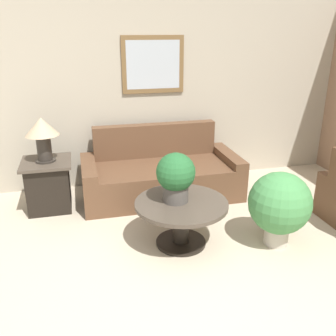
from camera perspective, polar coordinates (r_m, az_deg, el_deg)
name	(u,v)px	position (r m, az deg, el deg)	size (l,w,h in m)	color
ground_plane	(226,326)	(3.13, 8.86, -22.74)	(20.00, 20.00, 0.00)	#BCAD93
wall_back	(148,91)	(5.29, -3.13, 11.58)	(7.67, 0.09, 2.60)	#B2A893
couch_main	(161,175)	(5.02, -1.14, -1.04)	(2.06, 0.96, 0.90)	brown
coffee_table	(181,214)	(3.86, 2.03, -6.98)	(0.95, 0.95, 0.48)	black
side_table	(49,184)	(4.86, -17.73, -2.40)	(0.59, 0.59, 0.63)	black
table_lamp	(42,132)	(4.65, -18.62, 5.23)	(0.39, 0.39, 0.54)	#2D2823
potted_plant_on_table	(176,176)	(3.72, 1.18, -1.16)	(0.39, 0.39, 0.51)	#4C4742
potted_plant_floor	(280,205)	(3.98, 16.63, -5.36)	(0.64, 0.64, 0.79)	beige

